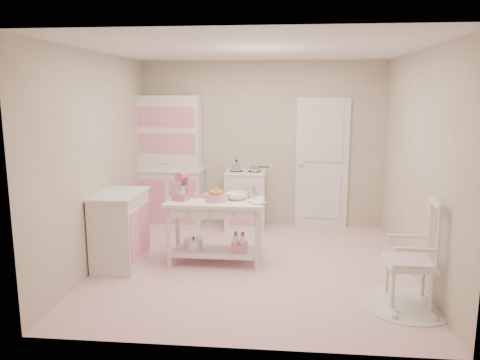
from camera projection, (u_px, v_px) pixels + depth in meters
The scene contains 14 objects.
room_shell at pixel (254, 133), 5.48m from camera, with size 3.84×3.84×2.62m.
door at pixel (322, 163), 7.33m from camera, with size 0.82×0.05×2.04m, color white.
hutch at pixel (170, 162), 7.35m from camera, with size 1.06×0.50×2.08m, color white.
stove at pixel (245, 200), 7.29m from camera, with size 0.62×0.57×0.92m, color white.
base_cabinet at pixel (120, 229), 5.73m from camera, with size 0.54×0.84×0.92m, color white.
lace_rug at pixel (407, 305), 4.72m from camera, with size 0.92×0.92×0.01m, color white.
rocking_chair at pixel (411, 253), 4.62m from camera, with size 0.48×0.72×1.10m, color white.
work_table at pixel (215, 232), 5.85m from camera, with size 1.20×0.60×0.80m, color white.
stand_mixer at pixel (182, 186), 5.81m from camera, with size 0.20×0.28×0.34m, color #D15880.
cookie_tray at pixel (206, 196), 5.97m from camera, with size 0.34×0.24×0.02m, color silver.
bread_basket at pixel (216, 198), 5.72m from camera, with size 0.25×0.25×0.09m, color pink.
mixing_bowl at pixel (237, 196), 5.82m from camera, with size 0.27×0.27×0.08m, color white.
metal_pitcher at pixel (251, 192), 5.88m from camera, with size 0.10×0.10×0.17m, color silver.
recipe_book at pixel (251, 203), 5.62m from camera, with size 0.16×0.22×0.02m, color white.
Camera 1 is at (0.37, -5.48, 2.11)m, focal length 35.00 mm.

